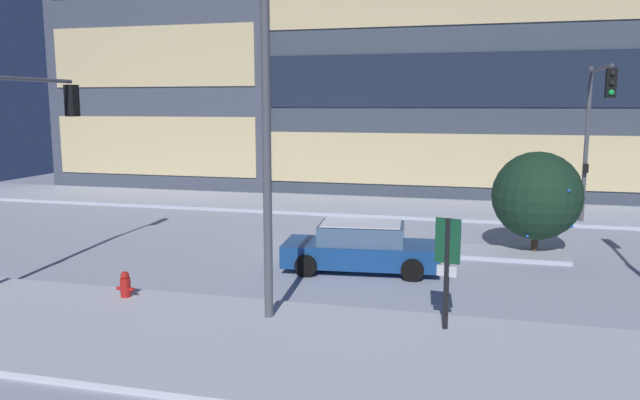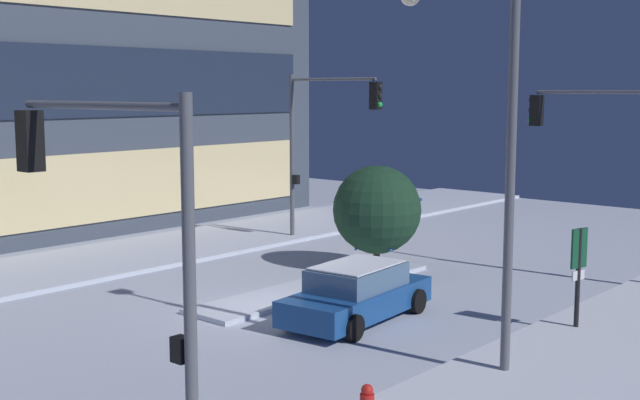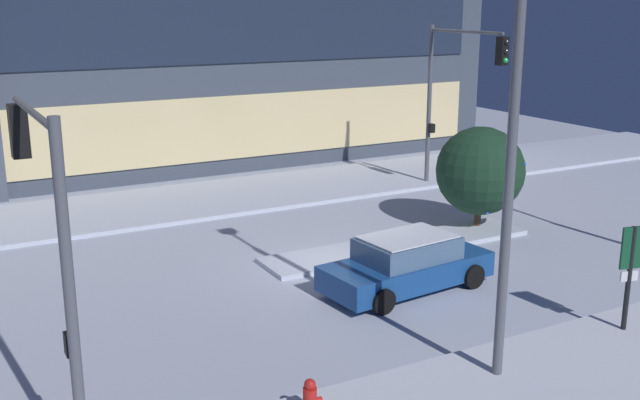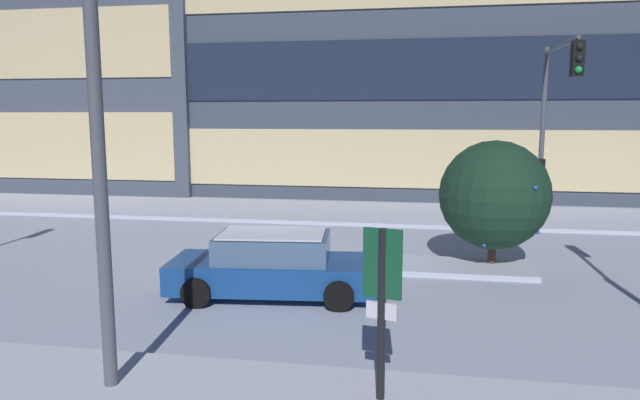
{
  "view_description": "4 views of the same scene",
  "coord_description": "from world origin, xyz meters",
  "px_view_note": "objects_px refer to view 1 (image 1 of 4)",
  "views": [
    {
      "loc": [
        4.24,
        -20.37,
        5.03
      ],
      "look_at": [
        -0.66,
        -1.43,
        1.96
      ],
      "focal_mm": 34.52,
      "sensor_mm": 36.0,
      "label": 1
    },
    {
      "loc": [
        -15.52,
        -15.62,
        5.97
      ],
      "look_at": [
        1.81,
        -0.37,
        2.89
      ],
      "focal_mm": 46.77,
      "sensor_mm": 36.0,
      "label": 2
    },
    {
      "loc": [
        -10.19,
        -17.97,
        7.48
      ],
      "look_at": [
        -1.51,
        -2.05,
        2.69
      ],
      "focal_mm": 42.53,
      "sensor_mm": 36.0,
      "label": 3
    },
    {
      "loc": [
        4.11,
        -14.88,
        4.13
      ],
      "look_at": [
        1.65,
        -0.45,
        1.97
      ],
      "focal_mm": 32.23,
      "sensor_mm": 36.0,
      "label": 4
    }
  ],
  "objects_px": {
    "fire_hydrant": "(125,287)",
    "street_lamp_arched": "(275,89)",
    "traffic_light_corner_near_left": "(23,138)",
    "decorated_tree_median": "(537,196)",
    "traffic_light_corner_far_right": "(595,119)",
    "car_near": "(361,248)",
    "parking_info_sign": "(447,261)"
  },
  "relations": [
    {
      "from": "fire_hydrant",
      "to": "street_lamp_arched",
      "type": "bearing_deg",
      "value": 3.1
    },
    {
      "from": "traffic_light_corner_near_left",
      "to": "decorated_tree_median",
      "type": "relative_size",
      "value": 1.7
    },
    {
      "from": "traffic_light_corner_far_right",
      "to": "car_near",
      "type": "bearing_deg",
      "value": -44.33
    },
    {
      "from": "traffic_light_corner_far_right",
      "to": "parking_info_sign",
      "type": "xyz_separation_m",
      "value": [
        -4.87,
        -12.55,
        -2.8
      ]
    },
    {
      "from": "traffic_light_corner_near_left",
      "to": "traffic_light_corner_far_right",
      "type": "distance_m",
      "value": 20.11
    },
    {
      "from": "street_lamp_arched",
      "to": "decorated_tree_median",
      "type": "relative_size",
      "value": 2.4
    },
    {
      "from": "traffic_light_corner_far_right",
      "to": "traffic_light_corner_near_left",
      "type": "bearing_deg",
      "value": -57.63
    },
    {
      "from": "car_near",
      "to": "street_lamp_arched",
      "type": "relative_size",
      "value": 0.59
    },
    {
      "from": "car_near",
      "to": "fire_hydrant",
      "type": "height_order",
      "value": "car_near"
    },
    {
      "from": "traffic_light_corner_near_left",
      "to": "fire_hydrant",
      "type": "bearing_deg",
      "value": -110.76
    },
    {
      "from": "traffic_light_corner_near_left",
      "to": "fire_hydrant",
      "type": "xyz_separation_m",
      "value": [
        4.06,
        -1.54,
        -3.68
      ]
    },
    {
      "from": "parking_info_sign",
      "to": "decorated_tree_median",
      "type": "distance_m",
      "value": 8.51
    },
    {
      "from": "car_near",
      "to": "traffic_light_corner_far_right",
      "type": "xyz_separation_m",
      "value": [
        7.64,
        7.82,
        3.75
      ]
    },
    {
      "from": "fire_hydrant",
      "to": "parking_info_sign",
      "type": "distance_m",
      "value": 8.15
    },
    {
      "from": "street_lamp_arched",
      "to": "car_near",
      "type": "bearing_deg",
      "value": -18.81
    },
    {
      "from": "traffic_light_corner_near_left",
      "to": "traffic_light_corner_far_right",
      "type": "height_order",
      "value": "traffic_light_corner_far_right"
    },
    {
      "from": "car_near",
      "to": "traffic_light_corner_near_left",
      "type": "bearing_deg",
      "value": -168.13
    },
    {
      "from": "street_lamp_arched",
      "to": "fire_hydrant",
      "type": "relative_size",
      "value": 10.32
    },
    {
      "from": "street_lamp_arched",
      "to": "fire_hydrant",
      "type": "distance_m",
      "value": 6.4
    },
    {
      "from": "traffic_light_corner_near_left",
      "to": "traffic_light_corner_far_right",
      "type": "relative_size",
      "value": 0.91
    },
    {
      "from": "decorated_tree_median",
      "to": "street_lamp_arched",
      "type": "bearing_deg",
      "value": -130.44
    },
    {
      "from": "parking_info_sign",
      "to": "decorated_tree_median",
      "type": "height_order",
      "value": "decorated_tree_median"
    },
    {
      "from": "parking_info_sign",
      "to": "traffic_light_corner_near_left",
      "type": "bearing_deg",
      "value": 94.93
    },
    {
      "from": "fire_hydrant",
      "to": "parking_info_sign",
      "type": "bearing_deg",
      "value": -1.74
    },
    {
      "from": "car_near",
      "to": "traffic_light_corner_near_left",
      "type": "distance_m",
      "value": 10.36
    },
    {
      "from": "car_near",
      "to": "parking_info_sign",
      "type": "distance_m",
      "value": 5.56
    },
    {
      "from": "traffic_light_corner_near_left",
      "to": "traffic_light_corner_far_right",
      "type": "bearing_deg",
      "value": -57.63
    },
    {
      "from": "traffic_light_corner_near_left",
      "to": "parking_info_sign",
      "type": "xyz_separation_m",
      "value": [
        12.11,
        -1.78,
        -2.41
      ]
    },
    {
      "from": "traffic_light_corner_far_right",
      "to": "street_lamp_arched",
      "type": "bearing_deg",
      "value": -36.38
    },
    {
      "from": "street_lamp_arched",
      "to": "traffic_light_corner_far_right",
      "type": "bearing_deg",
      "value": -38.66
    },
    {
      "from": "traffic_light_corner_far_right",
      "to": "decorated_tree_median",
      "type": "bearing_deg",
      "value": -28.19
    },
    {
      "from": "traffic_light_corner_far_right",
      "to": "fire_hydrant",
      "type": "relative_size",
      "value": 8.08
    }
  ]
}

